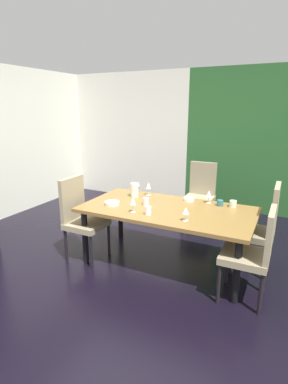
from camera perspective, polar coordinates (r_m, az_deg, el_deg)
ground_plane at (r=3.72m, az=-6.42°, el=-14.22°), size 5.29×5.77×0.02m
back_panel_interior at (r=6.37m, az=-3.09°, el=10.52°), size 2.63×0.10×2.52m
garden_window_panel at (r=5.57m, az=21.65°, el=8.71°), size 2.66×0.10×2.52m
dining_table at (r=3.53m, az=4.43°, el=-4.12°), size 1.98×1.03×0.71m
chair_head_far at (r=4.82m, az=10.68°, el=0.01°), size 0.44×0.45×1.02m
chair_right_near at (r=3.07m, az=20.23°, el=-10.43°), size 0.44×0.44×0.96m
chair_left_near at (r=3.79m, az=-11.96°, el=-4.36°), size 0.45×0.44×1.03m
chair_right_far at (r=3.63m, az=21.57°, el=-5.94°), size 0.44×0.44×1.05m
wine_glass_front at (r=3.10m, az=7.97°, el=-3.61°), size 0.07×0.07×0.15m
wine_glass_rear at (r=3.97m, az=0.85°, el=1.15°), size 0.07×0.07×0.17m
wine_glass_near_shelf at (r=3.31m, az=-2.12°, el=-1.78°), size 0.07×0.07×0.18m
wine_glass_west at (r=3.73m, az=12.27°, el=-0.39°), size 0.07×0.07×0.16m
serving_bowl_center at (r=3.61m, az=-6.10°, el=-2.14°), size 0.18×0.18×0.04m
serving_bowl_corner at (r=3.80m, az=8.57°, el=-1.40°), size 0.14×0.14×0.04m
cup_right at (r=3.67m, az=14.27°, el=-2.02°), size 0.07×0.07×0.07m
cup_left at (r=3.59m, az=0.35°, el=-1.80°), size 0.07×0.07×0.09m
cup_north at (r=3.26m, az=0.78°, el=-3.57°), size 0.07×0.07×0.10m
cup_south at (r=3.67m, az=16.60°, el=-2.17°), size 0.08×0.08×0.08m
pitcher_near_window at (r=3.90m, az=-1.75°, el=0.40°), size 0.12×0.11×0.19m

